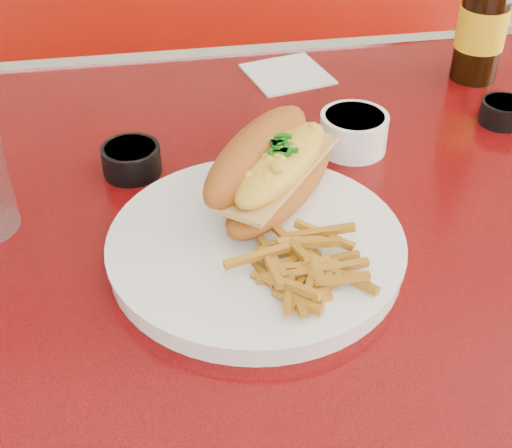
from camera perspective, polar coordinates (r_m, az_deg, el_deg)
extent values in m
cube|color=#BE0C0E|center=(0.81, 7.58, 1.08)|extent=(1.20, 0.80, 0.04)
cube|color=white|center=(1.14, 2.01, 12.97)|extent=(1.22, 0.03, 0.04)
cylinder|color=white|center=(1.08, 5.89, -15.38)|extent=(0.09, 0.09, 0.72)
cube|color=#A2150A|center=(1.73, -0.83, 2.32)|extent=(1.20, 0.50, 0.45)
cylinder|color=white|center=(0.70, 0.00, -1.97)|extent=(0.34, 0.34, 0.02)
cylinder|color=white|center=(0.69, 0.00, -1.26)|extent=(0.35, 0.35, 0.00)
ellipsoid|color=#A9571B|center=(0.74, 2.04, 3.12)|extent=(0.17, 0.20, 0.04)
cube|color=tan|center=(0.73, 2.07, 4.18)|extent=(0.15, 0.17, 0.01)
ellipsoid|color=yellow|center=(0.72, 2.09, 4.89)|extent=(0.15, 0.17, 0.04)
ellipsoid|color=#A9571B|center=(0.73, 0.19, 5.63)|extent=(0.18, 0.20, 0.08)
cube|color=silver|center=(0.74, 3.04, 1.65)|extent=(0.03, 0.11, 0.00)
cube|color=silver|center=(0.80, 2.90, 4.53)|extent=(0.02, 0.03, 0.00)
cylinder|color=white|center=(0.87, 7.80, 7.29)|extent=(0.10, 0.10, 0.05)
cylinder|color=black|center=(0.86, 7.91, 8.44)|extent=(0.08, 0.08, 0.01)
cylinder|color=black|center=(0.83, -9.93, 5.08)|extent=(0.08, 0.08, 0.03)
cylinder|color=#DD7D50|center=(0.82, -10.03, 5.87)|extent=(0.07, 0.07, 0.01)
cylinder|color=black|center=(0.97, 19.17, 8.45)|extent=(0.07, 0.07, 0.03)
cylinder|color=#DD7D50|center=(0.97, 19.31, 9.06)|extent=(0.06, 0.06, 0.01)
cylinder|color=black|center=(1.05, 17.70, 15.19)|extent=(0.07, 0.07, 0.17)
cylinder|color=yellow|center=(1.06, 17.62, 14.80)|extent=(0.07, 0.07, 0.06)
cube|color=white|center=(1.05, 2.51, 11.89)|extent=(0.13, 0.13, 0.00)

